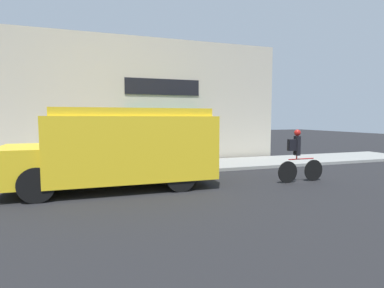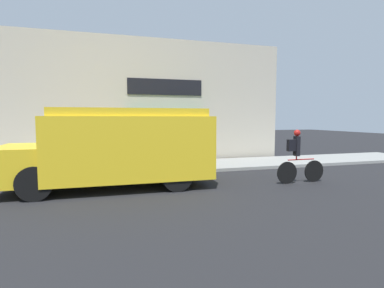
# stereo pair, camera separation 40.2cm
# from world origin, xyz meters

# --- Properties ---
(ground_plane) EXTENTS (70.00, 70.00, 0.00)m
(ground_plane) POSITION_xyz_m (0.00, 0.00, 0.00)
(ground_plane) COLOR #232326
(sidewalk) EXTENTS (28.00, 2.64, 0.12)m
(sidewalk) POSITION_xyz_m (0.00, 1.32, 0.06)
(sidewalk) COLOR #999993
(sidewalk) RESTS_ON ground_plane
(storefront) EXTENTS (15.24, 0.88, 5.53)m
(storefront) POSITION_xyz_m (0.05, 2.93, 2.76)
(storefront) COLOR beige
(storefront) RESTS_ON ground_plane
(school_bus) EXTENTS (5.80, 2.83, 2.29)m
(school_bus) POSITION_xyz_m (-0.24, -1.45, 1.20)
(school_bus) COLOR yellow
(school_bus) RESTS_ON ground_plane
(cyclist) EXTENTS (1.68, 0.20, 1.67)m
(cyclist) POSITION_xyz_m (5.12, -2.50, 0.79)
(cyclist) COLOR black
(cyclist) RESTS_ON ground_plane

